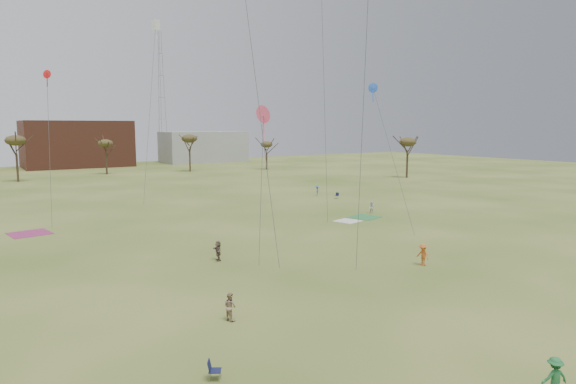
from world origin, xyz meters
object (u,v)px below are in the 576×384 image
flyer_near_center (555,377)px  radio_tower (161,97)px  camp_chair_left (215,374)px  camp_chair_right (337,197)px

flyer_near_center → radio_tower: bearing=-79.0°
camp_chair_left → camp_chair_right: bearing=-12.5°
flyer_near_center → camp_chair_left: size_ratio=1.90×
camp_chair_left → camp_chair_right: same height
camp_chair_left → radio_tower: 135.59m
camp_chair_left → camp_chair_right: 54.31m
flyer_near_center → camp_chair_right: bearing=-95.6°
flyer_near_center → camp_chair_right: (27.42, 47.41, -0.57)m
radio_tower → camp_chair_right: bearing=-93.3°
camp_chair_left → radio_tower: (43.08, 127.16, 18.95)m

